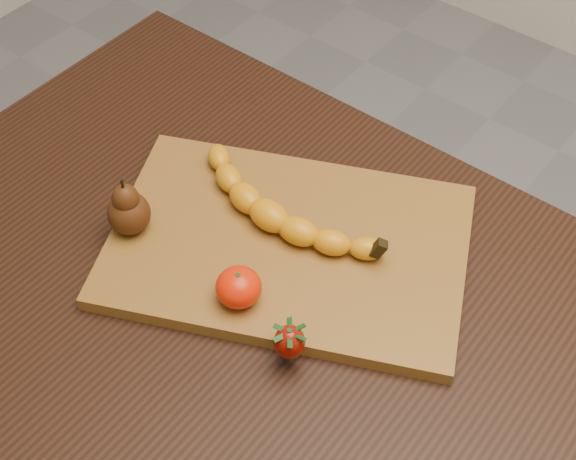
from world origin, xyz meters
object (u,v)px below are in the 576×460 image
Objects in this scene: table at (252,323)px; mandarin at (239,287)px; pear at (127,205)px; cutting_board at (288,245)px.

table is 0.15m from mandarin.
pear is 1.56× the size of mandarin.
cutting_board is (0.01, 0.07, 0.11)m from table.
pear is 0.18m from mandarin.
table is at bearing 13.84° from pear.
table is 11.62× the size of pear.
pear is at bearing 179.65° from mandarin.
mandarin is at bearing -108.90° from cutting_board.
cutting_board is 5.23× the size of pear.
cutting_board is at bearing 95.82° from mandarin.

